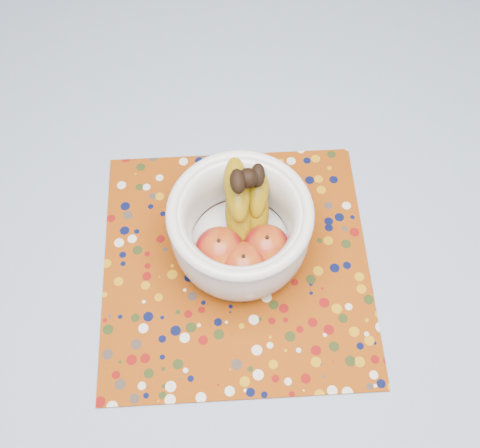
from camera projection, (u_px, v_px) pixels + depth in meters
The scene contains 4 objects.
table at pixel (255, 302), 0.90m from camera, with size 1.20×1.20×0.75m.
tablecloth at pixel (256, 284), 0.83m from camera, with size 1.32×1.32×0.01m, color #607EA0.
placemat at pixel (236, 264), 0.84m from camera, with size 0.39×0.39×0.00m, color #7F3306.
fruit_bowl at pixel (242, 226), 0.79m from camera, with size 0.20×0.20×0.16m.
Camera 1 is at (-0.03, -0.30, 1.53)m, focal length 42.00 mm.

